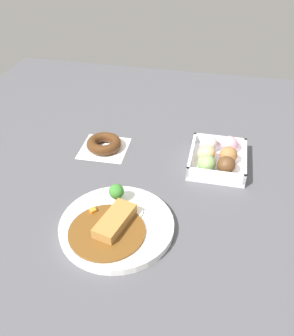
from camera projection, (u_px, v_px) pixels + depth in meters
ground_plane at (159, 187)px, 0.98m from camera, size 1.60×1.60×0.00m
curry_plate at (116, 224)px, 0.85m from camera, size 0.27×0.27×0.07m
donut_box at (217, 157)px, 1.04m from camera, size 0.18×0.16×0.06m
chocolate_ring_donut at (104, 144)px, 1.12m from camera, size 0.14×0.14×0.03m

